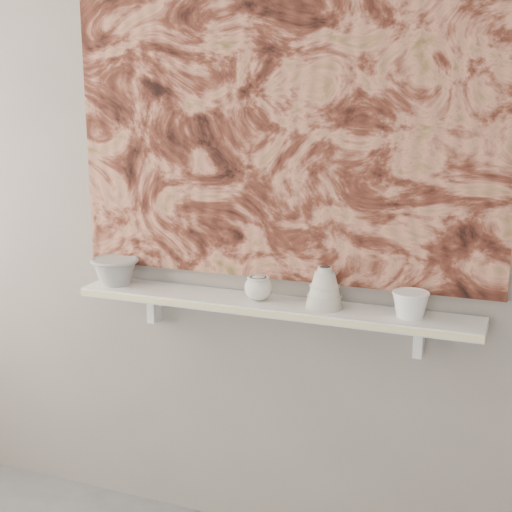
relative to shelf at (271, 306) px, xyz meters
The scene contains 11 objects.
wall_back 0.45m from the shelf, 90.00° to the left, with size 3.60×3.60×0.00m, color gray.
shelf is the anchor object (origin of this frame).
shelf_stripe 0.09m from the shelf, 90.00° to the right, with size 1.40×0.01×0.02m, color beige.
bracket_left 0.50m from the shelf, behind, with size 0.03×0.06×0.12m, color silver.
bracket_right 0.50m from the shelf, ahead, with size 0.03×0.06×0.12m, color silver.
painting 0.63m from the shelf, 90.00° to the left, with size 1.50×0.03×1.10m, color #5D291D.
house_motif 0.55m from the shelf, ahead, with size 0.09×0.00×0.08m, color black.
bowl_grey 0.61m from the shelf, behind, with size 0.18×0.18×0.10m, color gray, non-canonical shape.
cup_cream 0.07m from the shelf, behind, with size 0.09×0.09×0.09m, color beige, non-canonical shape.
bell_vessel 0.20m from the shelf, ahead, with size 0.13×0.13×0.14m, color silver, non-canonical shape.
bowl_white 0.47m from the shelf, ahead, with size 0.12×0.12×0.08m, color white, non-canonical shape.
Camera 1 is at (0.79, -0.67, 1.63)m, focal length 50.00 mm.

